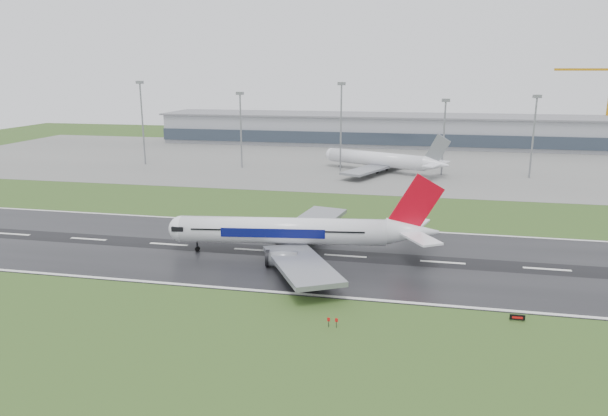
# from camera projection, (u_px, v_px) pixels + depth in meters

# --- Properties ---
(ground) EXTENTS (520.00, 520.00, 0.00)m
(ground) POSITION_uv_depth(u_px,v_px,m) (345.00, 256.00, 115.56)
(ground) COLOR #2C4A1B
(ground) RESTS_ON ground
(runway) EXTENTS (400.00, 45.00, 0.10)m
(runway) POSITION_uv_depth(u_px,v_px,m) (345.00, 256.00, 115.55)
(runway) COLOR black
(runway) RESTS_ON ground
(apron) EXTENTS (400.00, 130.00, 0.08)m
(apron) POSITION_uv_depth(u_px,v_px,m) (382.00, 162.00, 234.38)
(apron) COLOR slate
(apron) RESTS_ON ground
(terminal) EXTENTS (240.00, 36.00, 15.00)m
(terminal) POSITION_uv_depth(u_px,v_px,m) (390.00, 130.00, 289.60)
(terminal) COLOR gray
(terminal) RESTS_ON ground
(main_airliner) EXTENTS (63.73, 61.38, 16.87)m
(main_airliner) POSITION_uv_depth(u_px,v_px,m) (302.00, 215.00, 114.98)
(main_airliner) COLOR white
(main_airliner) RESTS_ON runway
(parked_airliner) EXTENTS (68.53, 66.70, 15.52)m
(parked_airliner) POSITION_uv_depth(u_px,v_px,m) (382.00, 152.00, 210.05)
(parked_airliner) COLOR white
(parked_airliner) RESTS_ON apron
(runway_sign) EXTENTS (2.26, 1.01, 1.04)m
(runway_sign) POSITION_uv_depth(u_px,v_px,m) (517.00, 318.00, 85.58)
(runway_sign) COLOR black
(runway_sign) RESTS_ON ground
(floodmast_0) EXTENTS (0.64, 0.64, 32.95)m
(floodmast_0) POSITION_uv_depth(u_px,v_px,m) (143.00, 125.00, 225.38)
(floodmast_0) COLOR gray
(floodmast_0) RESTS_ON ground
(floodmast_1) EXTENTS (0.64, 0.64, 28.89)m
(floodmast_1) POSITION_uv_depth(u_px,v_px,m) (241.00, 132.00, 217.71)
(floodmast_1) COLOR gray
(floodmast_1) RESTS_ON ground
(floodmast_2) EXTENTS (0.64, 0.64, 32.77)m
(floodmast_2) POSITION_uv_depth(u_px,v_px,m) (341.00, 129.00, 209.51)
(floodmast_2) COLOR gray
(floodmast_2) RESTS_ON ground
(floodmast_3) EXTENTS (0.64, 0.64, 27.01)m
(floodmast_3) POSITION_uv_depth(u_px,v_px,m) (444.00, 139.00, 202.79)
(floodmast_3) COLOR gray
(floodmast_3) RESTS_ON ground
(floodmast_4) EXTENTS (0.64, 0.64, 28.70)m
(floodmast_4) POSITION_uv_depth(u_px,v_px,m) (533.00, 139.00, 196.56)
(floodmast_4) COLOR gray
(floodmast_4) RESTS_ON ground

